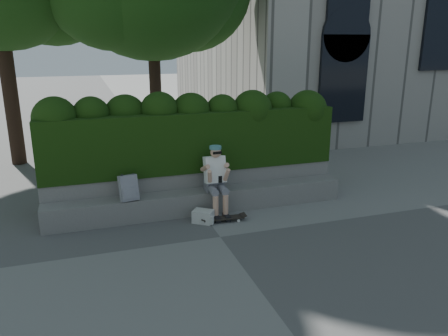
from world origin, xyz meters
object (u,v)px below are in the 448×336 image
object	(u,v)px
backpack_plaid	(128,188)
backpack_ground	(203,216)
person	(216,177)
skateboard	(223,218)

from	to	relation	value
backpack_plaid	backpack_ground	distance (m)	1.49
backpack_plaid	backpack_ground	bearing A→B (deg)	-30.06
person	backpack_plaid	distance (m)	1.67
person	skateboard	world-z (taller)	person
skateboard	person	bearing A→B (deg)	95.95
skateboard	backpack_plaid	distance (m)	1.87
person	backpack_ground	distance (m)	0.81
person	skateboard	distance (m)	0.81
skateboard	backpack_ground	distance (m)	0.39
person	backpack_plaid	bearing A→B (deg)	177.21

